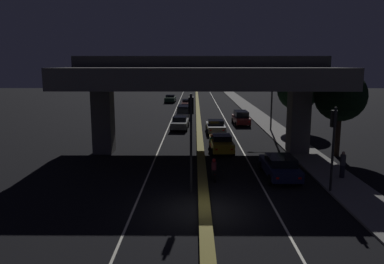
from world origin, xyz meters
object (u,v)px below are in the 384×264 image
(motorcycle_black_filtering_near, at_px, (214,170))
(pedestrian_on_sidewalk, at_px, (343,165))
(car_taxi_yellow_second, at_px, (221,143))
(car_dark_green_fourth_oncoming, at_px, (170,99))
(car_grey_lead_oncoming, at_px, (180,123))
(motorcycle_red_filtering_mid, at_px, (211,143))
(car_dark_blue_lead, at_px, (280,166))
(traffic_light_left_of_median, at_px, (191,126))
(street_lamp, at_px, (268,88))
(car_dark_red_fourth, at_px, (241,118))
(car_dark_red_third_oncoming, at_px, (187,103))
(car_silver_second_oncoming, at_px, (184,112))
(car_silver_third, at_px, (216,126))
(traffic_light_right_of_median, at_px, (333,135))

(motorcycle_black_filtering_near, relative_size, pedestrian_on_sidewalk, 1.06)
(car_taxi_yellow_second, distance_m, car_dark_green_fourth_oncoming, 42.16)
(car_grey_lead_oncoming, height_order, motorcycle_red_filtering_mid, car_grey_lead_oncoming)
(car_dark_blue_lead, height_order, car_taxi_yellow_second, car_dark_blue_lead)
(traffic_light_left_of_median, bearing_deg, street_lamp, 67.92)
(pedestrian_on_sidewalk, bearing_deg, car_grey_lead_oncoming, 120.51)
(traffic_light_left_of_median, height_order, car_dark_red_fourth, traffic_light_left_of_median)
(motorcycle_black_filtering_near, xyz_separation_m, motorcycle_red_filtering_mid, (0.21, 8.38, 0.00))
(car_dark_red_third_oncoming, xyz_separation_m, car_dark_green_fourth_oncoming, (-3.42, 8.57, 0.02))
(car_dark_blue_lead, distance_m, car_dark_green_fourth_oncoming, 50.07)
(car_grey_lead_oncoming, height_order, car_dark_red_third_oncoming, car_grey_lead_oncoming)
(car_silver_second_oncoming, distance_m, motorcycle_red_filtering_mid, 19.00)
(car_dark_red_third_oncoming, bearing_deg, motorcycle_red_filtering_mid, 4.81)
(traffic_light_left_of_median, xyz_separation_m, car_silver_third, (2.46, 19.05, -3.13))
(car_dark_red_third_oncoming, bearing_deg, car_dark_blue_lead, 9.54)
(car_taxi_yellow_second, height_order, car_dark_red_third_oncoming, car_taxi_yellow_second)
(street_lamp, xyz_separation_m, motorcycle_red_filtering_mid, (-6.59, -9.54, -4.19))
(street_lamp, bearing_deg, car_silver_second_oncoming, 135.90)
(car_taxi_yellow_second, relative_size, motorcycle_black_filtering_near, 2.59)
(car_taxi_yellow_second, bearing_deg, street_lamp, -31.35)
(car_dark_red_fourth, height_order, motorcycle_red_filtering_mid, car_dark_red_fourth)
(car_dark_red_third_oncoming, height_order, motorcycle_red_filtering_mid, car_dark_red_third_oncoming)
(street_lamp, height_order, car_grey_lead_oncoming, street_lamp)
(car_dark_red_fourth, relative_size, car_dark_green_fourth_oncoming, 1.13)
(car_silver_second_oncoming, bearing_deg, car_dark_red_third_oncoming, 179.96)
(street_lamp, height_order, car_dark_red_third_oncoming, street_lamp)
(traffic_light_left_of_median, bearing_deg, car_silver_second_oncoming, 92.51)
(car_dark_green_fourth_oncoming, relative_size, pedestrian_on_sidewalk, 2.43)
(car_dark_blue_lead, height_order, car_silver_second_oncoming, car_silver_second_oncoming)
(car_dark_blue_lead, distance_m, car_grey_lead_oncoming, 19.95)
(street_lamp, xyz_separation_m, car_dark_red_third_oncoming, (-9.35, 22.89, -4.05))
(car_dark_red_fourth, height_order, motorcycle_black_filtering_near, car_dark_red_fourth)
(car_silver_second_oncoming, xyz_separation_m, motorcycle_black_filtering_near, (2.73, -27.15, -0.37))
(traffic_light_right_of_median, height_order, pedestrian_on_sidewalk, traffic_light_right_of_median)
(traffic_light_right_of_median, relative_size, car_grey_lead_oncoming, 1.04)
(car_dark_red_third_oncoming, bearing_deg, street_lamp, 22.16)
(motorcycle_red_filtering_mid, bearing_deg, car_dark_red_third_oncoming, 1.79)
(motorcycle_red_filtering_mid, bearing_deg, street_lamp, -37.72)
(car_silver_second_oncoming, distance_m, motorcycle_black_filtering_near, 27.29)
(traffic_light_left_of_median, distance_m, car_dark_red_fourth, 25.57)
(motorcycle_black_filtering_near, xyz_separation_m, pedestrian_on_sidewalk, (8.22, 0.07, 0.39))
(street_lamp, xyz_separation_m, car_dark_red_fourth, (-2.36, 4.41, -3.91))
(car_dark_red_fourth, xyz_separation_m, car_grey_lead_oncoming, (-7.36, -3.35, -0.14))
(pedestrian_on_sidewalk, bearing_deg, car_dark_red_third_oncoming, 104.82)
(traffic_light_left_of_median, distance_m, motorcycle_black_filtering_near, 4.29)
(car_grey_lead_oncoming, bearing_deg, car_dark_red_fourth, 116.93)
(car_dark_blue_lead, bearing_deg, car_dark_red_fourth, -0.76)
(car_taxi_yellow_second, bearing_deg, car_silver_third, -1.61)
(traffic_light_right_of_median, bearing_deg, car_grey_lead_oncoming, 113.95)
(car_grey_lead_oncoming, distance_m, motorcycle_red_filtering_mid, 11.05)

